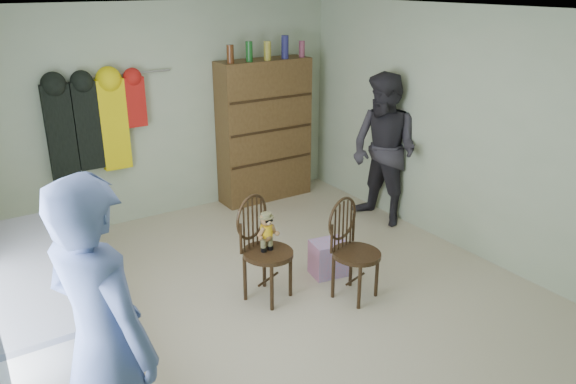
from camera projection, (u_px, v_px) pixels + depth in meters
ground_plane at (277, 303)px, 5.04m from camera, size 5.00×5.00×0.00m
room_walls at (243, 119)px, 4.89m from camera, size 5.00×5.00×5.00m
counter at (37, 327)px, 3.88m from camera, size 0.64×1.86×0.94m
chair_front at (263, 242)px, 4.95m from camera, size 0.56×0.56×0.97m
chair_far at (352, 246)px, 4.99m from camera, size 0.51×0.51×0.93m
striped_bag at (328, 258)px, 5.47m from camera, size 0.37×0.31×0.35m
person_left at (104, 347)px, 2.89m from camera, size 0.70×0.82×1.91m
person_right at (384, 150)px, 6.43m from camera, size 0.77×0.93×1.76m
dresser at (264, 130)px, 7.15m from camera, size 1.20×0.39×2.08m
coat_rack at (94, 125)px, 6.04m from camera, size 1.42×0.12×1.09m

